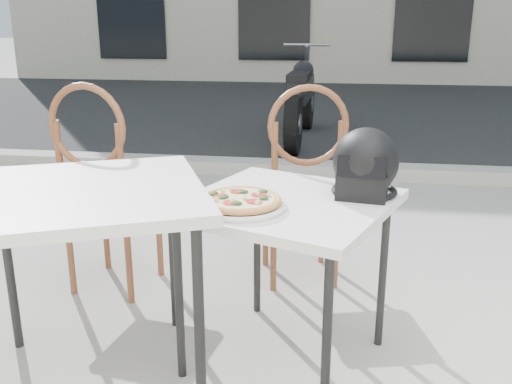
# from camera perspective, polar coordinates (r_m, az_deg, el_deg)

# --- Properties ---
(ground) EXTENTS (80.00, 80.00, 0.00)m
(ground) POSITION_cam_1_polar(r_m,az_deg,el_deg) (2.53, 10.62, -16.68)
(ground) COLOR #9A9892
(ground) RESTS_ON ground
(street_asphalt) EXTENTS (30.00, 8.00, 0.00)m
(street_asphalt) POSITION_cam_1_polar(r_m,az_deg,el_deg) (9.21, 9.39, 8.04)
(street_asphalt) COLOR black
(street_asphalt) RESTS_ON ground
(curb) EXTENTS (30.00, 0.25, 0.12)m
(curb) POSITION_cam_1_polar(r_m,az_deg,el_deg) (5.28, 9.74, 2.12)
(curb) COLOR gray
(curb) RESTS_ON ground
(cafe_table_main) EXTENTS (0.97, 0.97, 0.71)m
(cafe_table_main) POSITION_cam_1_polar(r_m,az_deg,el_deg) (2.24, 3.12, -2.32)
(cafe_table_main) COLOR white
(cafe_table_main) RESTS_ON ground
(plate) EXTENTS (0.44, 0.44, 0.02)m
(plate) POSITION_cam_1_polar(r_m,az_deg,el_deg) (2.12, -1.54, -1.35)
(plate) COLOR white
(plate) RESTS_ON cafe_table_main
(pizza) EXTENTS (0.40, 0.40, 0.04)m
(pizza) POSITION_cam_1_polar(r_m,az_deg,el_deg) (2.11, -1.55, -0.75)
(pizza) COLOR #E39853
(pizza) RESTS_ON plate
(helmet) EXTENTS (0.30, 0.31, 0.27)m
(helmet) POSITION_cam_1_polar(r_m,az_deg,el_deg) (2.29, 10.87, 2.60)
(helmet) COLOR black
(helmet) RESTS_ON cafe_table_main
(cafe_chair_main) EXTENTS (0.51, 0.51, 1.09)m
(cafe_chair_main) POSITION_cam_1_polar(r_m,az_deg,el_deg) (2.98, 4.76, 1.66)
(cafe_chair_main) COLOR brown
(cafe_chair_main) RESTS_ON ground
(cafe_table_side) EXTENTS (1.11, 1.11, 0.80)m
(cafe_table_side) POSITION_cam_1_polar(r_m,az_deg,el_deg) (2.17, -16.63, -1.47)
(cafe_table_side) COLOR white
(cafe_table_side) RESTS_ON ground
(cafe_chair_side) EXTENTS (0.48, 0.48, 1.11)m
(cafe_chair_side) POSITION_cam_1_polar(r_m,az_deg,el_deg) (2.97, -15.08, 1.28)
(cafe_chair_side) COLOR brown
(cafe_chair_side) RESTS_ON ground
(motorcycle) EXTENTS (0.58, 2.21, 1.10)m
(motorcycle) POSITION_cam_1_polar(r_m,az_deg,el_deg) (6.79, 4.55, 9.22)
(motorcycle) COLOR black
(motorcycle) RESTS_ON street_asphalt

